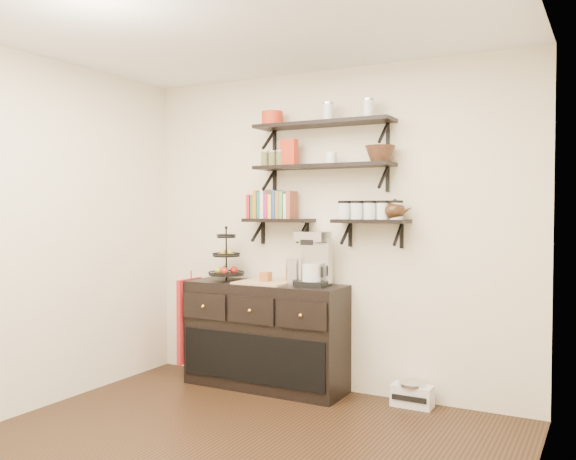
# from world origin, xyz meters

# --- Properties ---
(ceiling) EXTENTS (3.50, 3.50, 0.02)m
(ceiling) POSITION_xyz_m (0.00, 0.00, 2.70)
(ceiling) COLOR white
(ceiling) RESTS_ON back_wall
(back_wall) EXTENTS (3.50, 0.02, 2.70)m
(back_wall) POSITION_xyz_m (0.00, 1.75, 1.35)
(back_wall) COLOR beige
(back_wall) RESTS_ON ground
(left_wall) EXTENTS (0.02, 3.50, 2.70)m
(left_wall) POSITION_xyz_m (-1.75, 0.00, 1.35)
(left_wall) COLOR beige
(left_wall) RESTS_ON ground
(right_wall) EXTENTS (0.02, 3.50, 2.70)m
(right_wall) POSITION_xyz_m (1.75, 0.00, 1.35)
(right_wall) COLOR beige
(right_wall) RESTS_ON ground
(shelf_top) EXTENTS (1.20, 0.27, 0.23)m
(shelf_top) POSITION_xyz_m (0.00, 1.62, 2.23)
(shelf_top) COLOR black
(shelf_top) RESTS_ON back_wall
(shelf_mid) EXTENTS (1.20, 0.27, 0.23)m
(shelf_mid) POSITION_xyz_m (0.00, 1.62, 1.88)
(shelf_mid) COLOR black
(shelf_mid) RESTS_ON back_wall
(shelf_low_left) EXTENTS (0.60, 0.25, 0.23)m
(shelf_low_left) POSITION_xyz_m (-0.42, 1.63, 1.43)
(shelf_low_left) COLOR black
(shelf_low_left) RESTS_ON back_wall
(shelf_low_right) EXTENTS (0.60, 0.25, 0.23)m
(shelf_low_right) POSITION_xyz_m (0.42, 1.63, 1.43)
(shelf_low_right) COLOR black
(shelf_low_right) RESTS_ON back_wall
(cookbooks) EXTENTS (0.43, 0.15, 0.26)m
(cookbooks) POSITION_xyz_m (-0.47, 1.63, 1.57)
(cookbooks) COLOR red
(cookbooks) RESTS_ON shelf_low_left
(glass_canisters) EXTENTS (0.54, 0.10, 0.13)m
(glass_canisters) POSITION_xyz_m (0.41, 1.63, 1.51)
(glass_canisters) COLOR silver
(glass_canisters) RESTS_ON shelf_low_right
(sideboard) EXTENTS (1.40, 0.50, 0.92)m
(sideboard) POSITION_xyz_m (-0.49, 1.51, 0.45)
(sideboard) COLOR black
(sideboard) RESTS_ON floor
(fruit_stand) EXTENTS (0.31, 0.31, 0.46)m
(fruit_stand) POSITION_xyz_m (-0.89, 1.52, 1.06)
(fruit_stand) COLOR black
(fruit_stand) RESTS_ON sideboard
(candle) EXTENTS (0.08, 0.08, 0.08)m
(candle) POSITION_xyz_m (-0.48, 1.51, 0.96)
(candle) COLOR #955122
(candle) RESTS_ON sideboard
(coffee_maker) EXTENTS (0.25, 0.24, 0.45)m
(coffee_maker) POSITION_xyz_m (-0.04, 1.55, 1.11)
(coffee_maker) COLOR black
(coffee_maker) RESTS_ON sideboard
(thermal_carafe) EXTENTS (0.11, 0.11, 0.22)m
(thermal_carafe) POSITION_xyz_m (-0.22, 1.49, 1.01)
(thermal_carafe) COLOR silver
(thermal_carafe) RESTS_ON sideboard
(apron) EXTENTS (0.04, 0.32, 0.75)m
(apron) POSITION_xyz_m (-1.22, 1.41, 0.53)
(apron) COLOR #A01911
(apron) RESTS_ON sideboard
(radio) EXTENTS (0.31, 0.21, 0.19)m
(radio) POSITION_xyz_m (0.77, 1.61, 0.09)
(radio) COLOR silver
(radio) RESTS_ON floor
(recipe_box) EXTENTS (0.17, 0.09, 0.22)m
(recipe_box) POSITION_xyz_m (-0.31, 1.61, 2.01)
(recipe_box) COLOR red
(recipe_box) RESTS_ON shelf_mid
(walnut_bowl) EXTENTS (0.24, 0.24, 0.13)m
(walnut_bowl) POSITION_xyz_m (0.50, 1.61, 1.96)
(walnut_bowl) COLOR black
(walnut_bowl) RESTS_ON shelf_mid
(ramekins) EXTENTS (0.09, 0.09, 0.10)m
(ramekins) POSITION_xyz_m (0.08, 1.61, 1.95)
(ramekins) COLOR white
(ramekins) RESTS_ON shelf_mid
(teapot) EXTENTS (0.24, 0.19, 0.16)m
(teapot) POSITION_xyz_m (0.62, 1.63, 1.53)
(teapot) COLOR #361F10
(teapot) RESTS_ON shelf_low_right
(red_pot) EXTENTS (0.18, 0.18, 0.12)m
(red_pot) POSITION_xyz_m (-0.48, 1.61, 2.31)
(red_pot) COLOR red
(red_pot) RESTS_ON shelf_top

